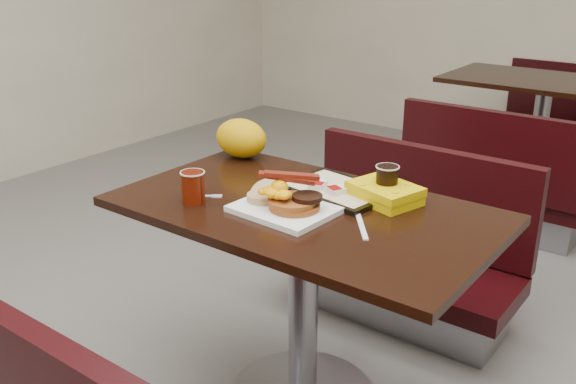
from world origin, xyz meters
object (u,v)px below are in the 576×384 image
Objects in this scene: table_near at (303,309)px; bench_far_s at (500,168)px; paper_bag at (241,138)px; platter at (284,209)px; hashbrown_sleeve_right at (338,190)px; fork at (198,196)px; clamshell at (385,193)px; coffee_cup_near at (193,187)px; hashbrown_sleeve_left at (318,184)px; bench_near_n at (400,242)px; tray at (338,190)px; coffee_cup_far at (387,181)px; pancake_stack at (295,204)px; bench_far_n at (567,118)px; table_far at (538,138)px; knife at (362,226)px.

bench_far_s is at bearing 90.00° from table_near.
platter is at bearing -36.50° from paper_bag.
hashbrown_sleeve_right is 0.31× the size of paper_bag.
clamshell is at bearing -3.75° from fork.
coffee_cup_near is 0.49m from paper_bag.
platter is 0.21m from hashbrown_sleeve_left.
tray is (0.02, -0.53, 0.40)m from bench_near_n.
hashbrown_sleeve_left is 0.69× the size of coffee_cup_far.
clamshell is (0.17, 0.26, -0.00)m from pancake_stack.
platter is at bearing -111.90° from clamshell.
table_near is at bearing -118.96° from clamshell.
clamshell reaches higher than hashbrown_sleeve_left.
table_near reaches higher than bench_near_n.
clamshell is (0.49, 0.37, -0.02)m from coffee_cup_near.
paper_bag is at bearing -171.32° from clamshell.
bench_far_n is at bearing 90.00° from bench_far_s.
table_near is at bearing -90.00° from bench_far_n.
bench_far_n is 3.10m from paper_bag.
coffee_cup_near is at bearing -148.41° from table_near.
bench_near_n is at bearing -90.00° from table_far.
tray is (-0.21, 0.20, 0.01)m from knife.
knife is 2.73× the size of hashbrown_sleeve_right.
table_far reaches higher than bench_far_n.
table_near is 3.43× the size of tray.
pancake_stack reaches higher than hashbrown_sleeve_left.
table_near is 2.60m from table_far.
pancake_stack is (0.01, -0.07, 0.41)m from table_near.
tray is at bearing -11.60° from paper_bag.
hashbrown_sleeve_left is (-0.27, 0.17, 0.02)m from knife.
bench_near_n is at bearing 41.12° from paper_bag.
tray is 5.22× the size of hashbrown_sleeve_left.
tray is 0.05m from hashbrown_sleeve_right.
clamshell is (0.18, -0.51, 0.42)m from bench_near_n.
bench_near_n is 0.86m from knife.
table_far is 0.70m from bench_far_s.
hashbrown_sleeve_left is (0.29, 0.27, 0.02)m from fork.
paper_bag is at bearing -138.88° from bench_near_n.
coffee_cup_near is at bearing -126.79° from clamshell.
hashbrown_sleeve_left reaches higher than fork.
hashbrown_sleeve_left is at bearing 105.86° from table_near.
tray is at bearing -157.26° from clamshell.
bench_far_s is at bearing 148.75° from knife.
coffee_cup_near is at bearing -94.94° from bench_far_n.
coffee_cup_near is 0.61m from clamshell.
pancake_stack is at bearing 19.93° from coffee_cup_near.
pancake_stack is 0.24m from tray.
coffee_cup_near is at bearing -141.14° from coffee_cup_far.
coffee_cup_far is (0.16, 0.04, 0.06)m from tray.
coffee_cup_near is 1.05× the size of coffee_cup_far.
bench_near_n is 0.80m from paper_bag.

